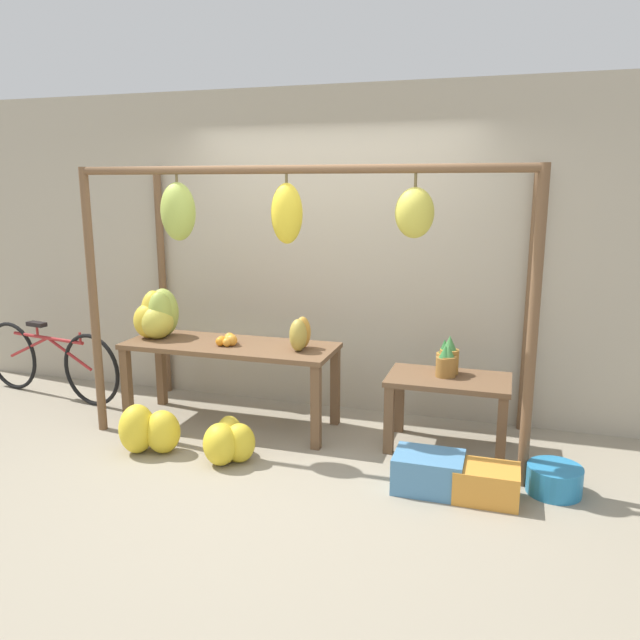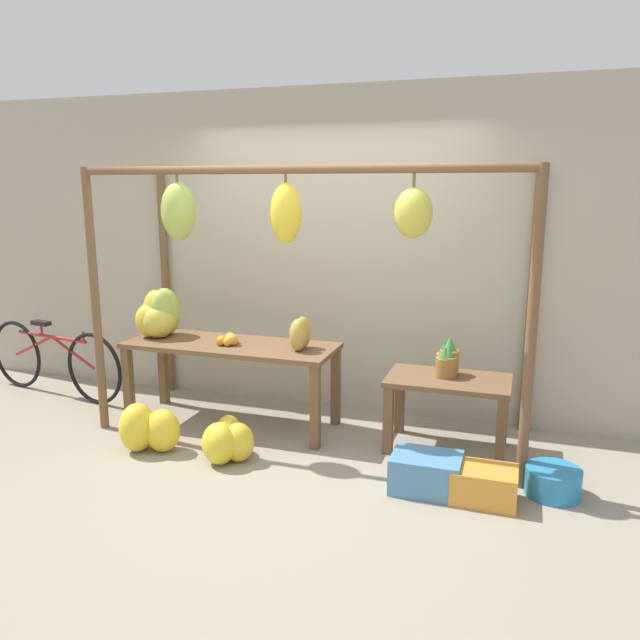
{
  "view_description": "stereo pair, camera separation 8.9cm",
  "coord_description": "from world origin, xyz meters",
  "px_view_note": "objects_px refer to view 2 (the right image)",
  "views": [
    {
      "loc": [
        1.51,
        -3.86,
        1.99
      ],
      "look_at": [
        0.1,
        0.68,
        0.95
      ],
      "focal_mm": 35.0,
      "sensor_mm": 36.0,
      "label": 1
    },
    {
      "loc": [
        1.59,
        -3.83,
        1.99
      ],
      "look_at": [
        0.1,
        0.68,
        0.95
      ],
      "focal_mm": 35.0,
      "sensor_mm": 36.0,
      "label": 2
    }
  ],
  "objects_px": {
    "pineapple_cluster": "(447,361)",
    "fruit_crate_purple": "(484,485)",
    "banana_pile_ground_left": "(148,429)",
    "blue_bucket": "(553,482)",
    "orange_pile": "(229,340)",
    "papaya_pile": "(300,334)",
    "fruit_crate_white": "(426,473)",
    "banana_pile_on_table": "(159,316)",
    "banana_pile_ground_right": "(227,441)",
    "parked_bicycle": "(54,359)"
  },
  "relations": [
    {
      "from": "parked_bicycle",
      "to": "fruit_crate_purple",
      "type": "height_order",
      "value": "parked_bicycle"
    },
    {
      "from": "banana_pile_ground_left",
      "to": "fruit_crate_white",
      "type": "xyz_separation_m",
      "value": [
        2.1,
        0.04,
        -0.06
      ]
    },
    {
      "from": "parked_bicycle",
      "to": "blue_bucket",
      "type": "bearing_deg",
      "value": -7.72
    },
    {
      "from": "banana_pile_ground_right",
      "to": "blue_bucket",
      "type": "relative_size",
      "value": 1.48
    },
    {
      "from": "orange_pile",
      "to": "parked_bicycle",
      "type": "distance_m",
      "value": 1.99
    },
    {
      "from": "pineapple_cluster",
      "to": "banana_pile_ground_left",
      "type": "height_order",
      "value": "pineapple_cluster"
    },
    {
      "from": "banana_pile_ground_left",
      "to": "blue_bucket",
      "type": "bearing_deg",
      "value": 4.64
    },
    {
      "from": "blue_bucket",
      "to": "fruit_crate_purple",
      "type": "relative_size",
      "value": 0.87
    },
    {
      "from": "orange_pile",
      "to": "papaya_pile",
      "type": "bearing_deg",
      "value": 2.47
    },
    {
      "from": "parked_bicycle",
      "to": "papaya_pile",
      "type": "relative_size",
      "value": 5.93
    },
    {
      "from": "fruit_crate_white",
      "to": "parked_bicycle",
      "type": "bearing_deg",
      "value": 167.69
    },
    {
      "from": "fruit_crate_purple",
      "to": "fruit_crate_white",
      "type": "bearing_deg",
      "value": 176.23
    },
    {
      "from": "pineapple_cluster",
      "to": "fruit_crate_purple",
      "type": "bearing_deg",
      "value": -65.97
    },
    {
      "from": "blue_bucket",
      "to": "papaya_pile",
      "type": "relative_size",
      "value": 1.22
    },
    {
      "from": "banana_pile_ground_right",
      "to": "pineapple_cluster",
      "type": "bearing_deg",
      "value": 27.6
    },
    {
      "from": "fruit_crate_white",
      "to": "papaya_pile",
      "type": "height_order",
      "value": "papaya_pile"
    },
    {
      "from": "parked_bicycle",
      "to": "papaya_pile",
      "type": "distance_m",
      "value": 2.61
    },
    {
      "from": "banana_pile_on_table",
      "to": "fruit_crate_purple",
      "type": "bearing_deg",
      "value": -14.45
    },
    {
      "from": "banana_pile_ground_right",
      "to": "banana_pile_on_table",
      "type": "bearing_deg",
      "value": 144.65
    },
    {
      "from": "orange_pile",
      "to": "parked_bicycle",
      "type": "xyz_separation_m",
      "value": [
        -1.95,
        0.17,
        -0.39
      ]
    },
    {
      "from": "pineapple_cluster",
      "to": "banana_pile_ground_left",
      "type": "xyz_separation_m",
      "value": [
        -2.12,
        -0.82,
        -0.5
      ]
    },
    {
      "from": "fruit_crate_purple",
      "to": "orange_pile",
      "type": "bearing_deg",
      "value": 162.66
    },
    {
      "from": "fruit_crate_purple",
      "to": "banana_pile_on_table",
      "type": "bearing_deg",
      "value": 165.55
    },
    {
      "from": "banana_pile_ground_right",
      "to": "fruit_crate_purple",
      "type": "xyz_separation_m",
      "value": [
        1.83,
        -0.03,
        -0.04
      ]
    },
    {
      "from": "orange_pile",
      "to": "papaya_pile",
      "type": "height_order",
      "value": "papaya_pile"
    },
    {
      "from": "parked_bicycle",
      "to": "banana_pile_on_table",
      "type": "bearing_deg",
      "value": -4.86
    },
    {
      "from": "banana_pile_ground_right",
      "to": "fruit_crate_white",
      "type": "bearing_deg",
      "value": -0.38
    },
    {
      "from": "banana_pile_ground_left",
      "to": "blue_bucket",
      "type": "height_order",
      "value": "banana_pile_ground_left"
    },
    {
      "from": "pineapple_cluster",
      "to": "fruit_crate_purple",
      "type": "xyz_separation_m",
      "value": [
        0.36,
        -0.8,
        -0.57
      ]
    },
    {
      "from": "blue_bucket",
      "to": "papaya_pile",
      "type": "distance_m",
      "value": 2.11
    },
    {
      "from": "pineapple_cluster",
      "to": "fruit_crate_white",
      "type": "xyz_separation_m",
      "value": [
        -0.02,
        -0.78,
        -0.56
      ]
    },
    {
      "from": "pineapple_cluster",
      "to": "fruit_crate_purple",
      "type": "height_order",
      "value": "pineapple_cluster"
    },
    {
      "from": "banana_pile_on_table",
      "to": "fruit_crate_white",
      "type": "relative_size",
      "value": 0.91
    },
    {
      "from": "banana_pile_on_table",
      "to": "parked_bicycle",
      "type": "xyz_separation_m",
      "value": [
        -1.26,
        0.11,
        -0.53
      ]
    },
    {
      "from": "banana_pile_ground_right",
      "to": "papaya_pile",
      "type": "height_order",
      "value": "papaya_pile"
    },
    {
      "from": "banana_pile_on_table",
      "to": "blue_bucket",
      "type": "distance_m",
      "value": 3.36
    },
    {
      "from": "banana_pile_ground_left",
      "to": "papaya_pile",
      "type": "distance_m",
      "value": 1.37
    },
    {
      "from": "blue_bucket",
      "to": "orange_pile",
      "type": "bearing_deg",
      "value": 170.2
    },
    {
      "from": "banana_pile_on_table",
      "to": "banana_pile_ground_left",
      "type": "bearing_deg",
      "value": -65.94
    },
    {
      "from": "banana_pile_ground_left",
      "to": "banana_pile_ground_right",
      "type": "bearing_deg",
      "value": 4.31
    },
    {
      "from": "orange_pile",
      "to": "banana_pile_ground_right",
      "type": "distance_m",
      "value": 0.91
    },
    {
      "from": "banana_pile_on_table",
      "to": "blue_bucket",
      "type": "height_order",
      "value": "banana_pile_on_table"
    },
    {
      "from": "banana_pile_on_table",
      "to": "blue_bucket",
      "type": "xyz_separation_m",
      "value": [
        3.23,
        -0.5,
        -0.79
      ]
    },
    {
      "from": "blue_bucket",
      "to": "parked_bicycle",
      "type": "xyz_separation_m",
      "value": [
        -4.48,
        0.61,
        0.26
      ]
    },
    {
      "from": "fruit_crate_white",
      "to": "fruit_crate_purple",
      "type": "bearing_deg",
      "value": -3.77
    },
    {
      "from": "banana_pile_on_table",
      "to": "parked_bicycle",
      "type": "relative_size",
      "value": 0.24
    },
    {
      "from": "pineapple_cluster",
      "to": "banana_pile_ground_right",
      "type": "bearing_deg",
      "value": -152.4
    },
    {
      "from": "banana_pile_on_table",
      "to": "parked_bicycle",
      "type": "height_order",
      "value": "banana_pile_on_table"
    },
    {
      "from": "papaya_pile",
      "to": "pineapple_cluster",
      "type": "bearing_deg",
      "value": 5.96
    },
    {
      "from": "fruit_crate_purple",
      "to": "blue_bucket",
      "type": "bearing_deg",
      "value": 27.56
    }
  ]
}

